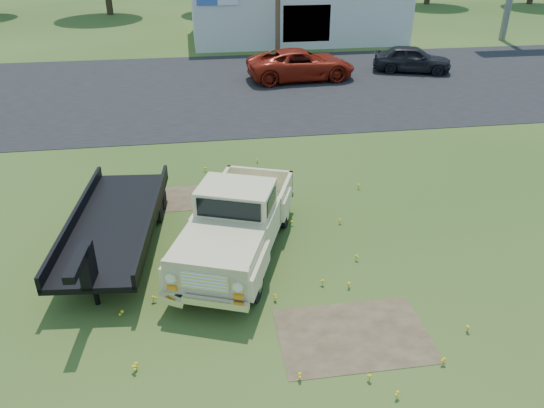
{
  "coord_description": "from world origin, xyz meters",
  "views": [
    {
      "loc": [
        -1.33,
        -10.75,
        7.35
      ],
      "look_at": [
        0.46,
        1.0,
        0.95
      ],
      "focal_mm": 35.0,
      "sensor_mm": 36.0,
      "label": 1
    }
  ],
  "objects_px": {
    "flatbed_trailer": "(114,219)",
    "dark_sedan": "(412,59)",
    "red_pickup": "(301,65)",
    "vintage_pickup_truck": "(237,221)"
  },
  "relations": [
    {
      "from": "vintage_pickup_truck",
      "to": "flatbed_trailer",
      "type": "height_order",
      "value": "vintage_pickup_truck"
    },
    {
      "from": "red_pickup",
      "to": "dark_sedan",
      "type": "height_order",
      "value": "red_pickup"
    },
    {
      "from": "red_pickup",
      "to": "dark_sedan",
      "type": "xyz_separation_m",
      "value": [
        6.23,
        0.6,
        -0.07
      ]
    },
    {
      "from": "vintage_pickup_truck",
      "to": "red_pickup",
      "type": "xyz_separation_m",
      "value": [
        4.76,
        15.79,
        -0.19
      ]
    },
    {
      "from": "flatbed_trailer",
      "to": "dark_sedan",
      "type": "bearing_deg",
      "value": 53.56
    },
    {
      "from": "red_pickup",
      "to": "vintage_pickup_truck",
      "type": "bearing_deg",
      "value": 158.48
    },
    {
      "from": "red_pickup",
      "to": "dark_sedan",
      "type": "relative_size",
      "value": 1.34
    },
    {
      "from": "vintage_pickup_truck",
      "to": "red_pickup",
      "type": "distance_m",
      "value": 16.49
    },
    {
      "from": "flatbed_trailer",
      "to": "vintage_pickup_truck",
      "type": "bearing_deg",
      "value": -9.69
    },
    {
      "from": "flatbed_trailer",
      "to": "dark_sedan",
      "type": "xyz_separation_m",
      "value": [
        13.97,
        15.58,
        -0.12
      ]
    }
  ]
}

